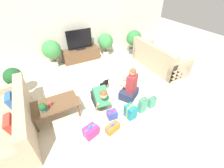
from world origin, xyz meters
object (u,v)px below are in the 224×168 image
coffee_table (55,105)px  potted_plant_corner_right (134,39)px  gift_box_d (130,112)px  gift_bag_b (143,105)px  mug (50,104)px  potted_plant_back_right (106,42)px  gift_bag_a (152,102)px  gift_box_a (112,114)px  tv_console (81,55)px  gift_box_c (113,128)px  dog (104,84)px  sofa_left (11,123)px  gift_box_b (91,131)px  person_sitting (130,87)px  potted_plant_back_left (52,50)px  tabletop_plant (43,107)px  tv (80,41)px  sofa_right (158,59)px  person_kneeling (100,97)px  potted_plant_corner_left (14,78)px

coffee_table → potted_plant_corner_right: 4.28m
gift_box_d → gift_bag_b: gift_bag_b is taller
mug → potted_plant_back_right: bearing=43.8°
gift_bag_a → gift_box_a: bearing=172.1°
tv_console → mug: bearing=-121.5°
gift_box_a → gift_box_c: (-0.17, -0.34, -0.02)m
potted_plant_corner_right → gift_box_a: potted_plant_corner_right is taller
potted_plant_corner_right → dog: bearing=-141.8°
sofa_left → gift_box_b: (1.44, -0.85, -0.18)m
person_sitting → gift_box_a: (-0.79, -0.44, -0.24)m
sofa_left → gift_box_d: sofa_left is taller
potted_plant_back_right → gift_bag_b: 3.43m
potted_plant_back_right → potted_plant_back_left: bearing=180.0°
dog → tabletop_plant: tabletop_plant is taller
tv → tv_console: bearing=-92.7°
gift_box_a → gift_box_d: bearing=-23.6°
gift_bag_b → potted_plant_back_right: bearing=79.5°
sofa_right → person_sitting: 2.13m
tv_console → potted_plant_corner_right: potted_plant_corner_right is taller
tv_console → potted_plant_corner_right: bearing=-10.7°
dog → gift_box_b: (-0.95, -1.29, -0.09)m
tv_console → potted_plant_back_left: bearing=-177.3°
tv_console → gift_bag_b: 3.43m
gift_box_c → gift_box_d: 0.60m
gift_bag_b → mug: 2.19m
potted_plant_back_right → gift_bag_b: bearing=-100.5°
gift_box_a → gift_box_c: size_ratio=0.73×
dog → sofa_left: bearing=-112.4°
person_kneeling → potted_plant_corner_left: bearing=145.0°
mug → coffee_table: bearing=10.8°
potted_plant_back_right → potted_plant_back_left: 2.11m
tv_console → sofa_left: bearing=-132.9°
potted_plant_corner_left → gift_box_c: potted_plant_corner_left is taller
coffee_table → gift_bag_a: (2.26, -0.82, -0.23)m
potted_plant_corner_right → person_kneeling: (-2.63, -2.36, -0.28)m
sofa_right → gift_box_b: (-3.32, -1.64, -0.19)m
mug → potted_plant_corner_left: bearing=116.8°
potted_plant_back_left → potted_plant_corner_right: (3.25, -0.36, -0.05)m
dog → mug: mug is taller
gift_box_a → mug: bearing=152.3°
mug → gift_bag_a: bearing=-19.0°
sofa_left → gift_bag_a: 3.27m
coffee_table → tabletop_plant: 0.32m
mug → tabletop_plant: tabletop_plant is taller
sofa_right → tv: size_ratio=2.20×
mug → person_sitting: bearing=-6.0°
person_kneeling → dog: (0.41, 0.61, -0.12)m
gift_box_c → gift_box_d: bearing=15.6°
person_kneeling → potted_plant_corner_right: bearing=47.3°
potted_plant_corner_left → person_sitting: person_sitting is taller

